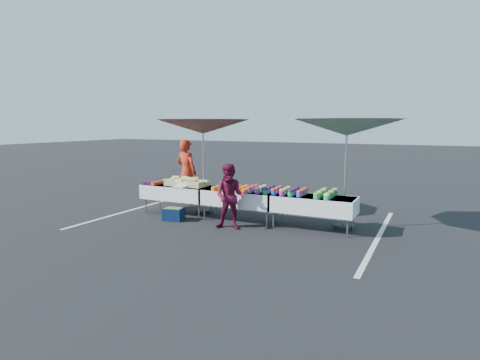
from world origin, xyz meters
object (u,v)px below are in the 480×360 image
at_px(storage_bin, 174,214).
at_px(umbrella_right, 347,128).
at_px(table_left, 178,192).
at_px(vendor, 187,172).
at_px(umbrella_left, 203,127).
at_px(table_center, 240,197).
at_px(table_right, 313,204).
at_px(customer, 230,197).

bearing_deg(storage_bin, umbrella_right, 5.16).
bearing_deg(table_left, vendor, 112.99).
bearing_deg(umbrella_right, umbrella_left, -180.00).
xyz_separation_m(table_left, table_center, (1.80, 0.00, 0.00)).
bearing_deg(umbrella_left, table_right, -7.45).
height_order(table_right, umbrella_right, umbrella_right).
height_order(table_left, table_right, same).
bearing_deg(table_center, customer, -80.49).
relative_size(vendor, customer, 1.29).
relative_size(vendor, storage_bin, 3.62).
bearing_deg(storage_bin, table_right, 1.21).
bearing_deg(umbrella_left, umbrella_right, 0.00).
bearing_deg(storage_bin, umbrella_left, 67.86).
bearing_deg(table_right, table_center, 180.00).
height_order(table_left, vendor, vendor).
bearing_deg(table_left, customer, -21.28).
bearing_deg(customer, table_left, 144.84).
bearing_deg(umbrella_right, vendor, 170.94).
distance_m(vendor, customer, 3.08).
relative_size(table_right, storage_bin, 3.56).
bearing_deg(umbrella_right, storage_bin, -164.85).
bearing_deg(table_center, storage_bin, -156.33).
bearing_deg(table_left, storage_bin, -64.01).
height_order(vendor, umbrella_left, umbrella_left).
distance_m(customer, storage_bin, 1.71).
xyz_separation_m(table_center, umbrella_right, (2.39, 0.40, 1.65)).
xyz_separation_m(table_left, customer, (1.93, -0.75, 0.15)).
height_order(vendor, storage_bin, vendor).
xyz_separation_m(table_right, storage_bin, (-3.28, -0.65, -0.42)).
height_order(table_center, umbrella_right, umbrella_right).
bearing_deg(customer, storage_bin, 162.56).
distance_m(table_right, umbrella_right, 1.80).
height_order(customer, storage_bin, customer).
height_order(table_right, storage_bin, table_right).
relative_size(customer, umbrella_left, 0.46).
relative_size(customer, umbrella_right, 0.59).
relative_size(table_left, umbrella_right, 0.75).
bearing_deg(vendor, table_left, 122.90).
height_order(table_left, umbrella_right, umbrella_right).
distance_m(table_center, storage_bin, 1.67).
bearing_deg(umbrella_right, table_center, -170.52).
height_order(table_center, vendor, vendor).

